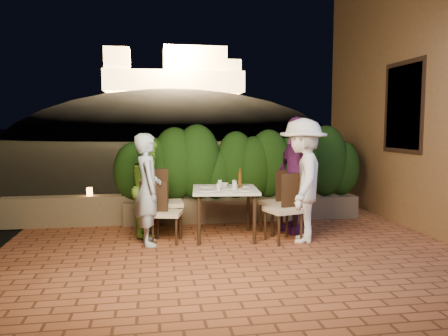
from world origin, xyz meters
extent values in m
plane|color=black|center=(0.00, 0.00, -0.02)|extent=(400.00, 400.00, 0.00)
cube|color=brown|center=(0.00, 0.50, -0.07)|extent=(7.00, 6.00, 0.15)
cube|color=brown|center=(3.60, 2.00, 2.50)|extent=(1.60, 5.00, 5.00)
cube|color=black|center=(2.82, 1.50, 2.00)|extent=(0.08, 1.00, 1.40)
cube|color=black|center=(2.81, 1.50, 2.00)|extent=(0.06, 1.15, 1.55)
cube|color=brown|center=(0.20, 2.30, 0.20)|extent=(4.20, 0.55, 0.40)
cube|color=brown|center=(-2.80, 2.30, 0.25)|extent=(2.20, 0.30, 0.50)
ellipsoid|color=black|center=(2.00, 60.00, -4.00)|extent=(52.00, 40.00, 22.00)
cylinder|color=white|center=(-0.62, 0.88, 0.76)|extent=(0.24, 0.24, 0.01)
cylinder|color=white|center=(-0.59, 1.33, 0.76)|extent=(0.21, 0.21, 0.01)
cylinder|color=white|center=(-0.08, 0.84, 0.76)|extent=(0.20, 0.20, 0.01)
cylinder|color=white|center=(-0.02, 1.29, 0.76)|extent=(0.21, 0.21, 0.01)
cylinder|color=white|center=(-0.31, 1.06, 0.76)|extent=(0.21, 0.21, 0.01)
cylinder|color=white|center=(-0.32, 0.80, 0.76)|extent=(0.20, 0.20, 0.01)
cylinder|color=silver|center=(-0.45, 0.92, 0.80)|extent=(0.06, 0.06, 0.10)
cylinder|color=silver|center=(-0.38, 1.23, 0.81)|extent=(0.06, 0.06, 0.11)
cylinder|color=silver|center=(-0.20, 0.98, 0.81)|extent=(0.07, 0.07, 0.12)
cylinder|color=silver|center=(-0.16, 1.21, 0.80)|extent=(0.06, 0.06, 0.11)
imported|color=white|center=(-0.32, 1.36, 0.77)|extent=(0.22, 0.22, 0.04)
imported|color=silver|center=(-1.47, 0.89, 0.79)|extent=(0.45, 0.62, 1.59)
imported|color=#90DA44|center=(-1.45, 1.45, 0.74)|extent=(0.59, 0.74, 1.49)
imported|color=white|center=(0.75, 0.70, 0.90)|extent=(1.04, 1.32, 1.80)
imported|color=#68256F|center=(0.85, 1.28, 0.92)|extent=(0.62, 1.13, 1.83)
cylinder|color=orange|center=(-2.46, 2.30, 0.57)|extent=(0.10, 0.10, 0.14)
camera|label=1|loc=(-1.40, -5.31, 1.69)|focal=35.00mm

